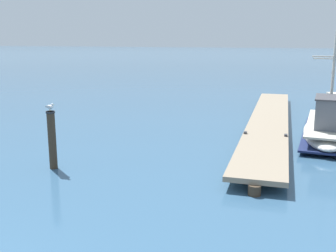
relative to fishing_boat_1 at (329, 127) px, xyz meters
name	(u,v)px	position (x,y,z in m)	size (l,w,h in m)	color
floating_dock	(269,120)	(-2.71, 1.60, -0.19)	(3.23, 18.64, 0.53)	gray
fishing_boat_1	(329,127)	(0.00, 0.00, 0.00)	(2.18, 7.52, 5.26)	silver
mooring_piling	(52,139)	(-8.67, -7.56, 0.46)	(0.30, 0.30, 1.95)	#3D3023
perched_seagull	(50,107)	(-8.67, -7.55, 1.54)	(0.38, 0.19, 0.26)	gold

